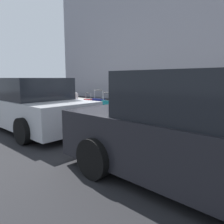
{
  "coord_description": "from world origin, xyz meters",
  "views": [
    {
      "loc": [
        -5.17,
        4.9,
        1.55
      ],
      "look_at": [
        -0.62,
        0.05,
        0.51
      ],
      "focal_mm": 34.7,
      "sensor_mm": 36.0,
      "label": 1
    }
  ],
  "objects_px": {
    "parked_car_silver_1": "(31,105)",
    "parked_car_charcoal_0": "(215,135)",
    "suitcase_teal_1": "(195,121)",
    "suitcase_red_10": "(88,107)",
    "suitcase_black_5": "(137,114)",
    "fire_hydrant": "(76,102)",
    "suitcase_red_3": "(163,118)",
    "suitcase_maroon_7": "(115,109)",
    "suitcase_navy_2": "(178,116)",
    "suitcase_olive_6": "(128,109)",
    "bollard_post": "(62,103)",
    "suitcase_silver_4": "(148,117)",
    "suitcase_maroon_0": "(214,122)",
    "suitcase_navy_9": "(99,107)",
    "suitcase_teal_8": "(107,109)"
  },
  "relations": [
    {
      "from": "suitcase_black_5",
      "to": "suitcase_navy_9",
      "type": "xyz_separation_m",
      "value": [
        1.86,
        -0.11,
        0.03
      ]
    },
    {
      "from": "suitcase_olive_6",
      "to": "fire_hydrant",
      "type": "bearing_deg",
      "value": 1.47
    },
    {
      "from": "suitcase_teal_1",
      "to": "suitcase_red_10",
      "type": "distance_m",
      "value": 4.13
    },
    {
      "from": "suitcase_teal_8",
      "to": "suitcase_navy_9",
      "type": "bearing_deg",
      "value": -5.76
    },
    {
      "from": "suitcase_red_10",
      "to": "fire_hydrant",
      "type": "xyz_separation_m",
      "value": [
        0.86,
        -0.05,
        0.13
      ]
    },
    {
      "from": "suitcase_maroon_7",
      "to": "suitcase_teal_1",
      "type": "bearing_deg",
      "value": -177.79
    },
    {
      "from": "suitcase_teal_1",
      "to": "suitcase_silver_4",
      "type": "xyz_separation_m",
      "value": [
        1.41,
        0.04,
        -0.05
      ]
    },
    {
      "from": "suitcase_navy_9",
      "to": "suitcase_teal_8",
      "type": "bearing_deg",
      "value": 174.24
    },
    {
      "from": "suitcase_red_3",
      "to": "suitcase_black_5",
      "type": "relative_size",
      "value": 0.97
    },
    {
      "from": "suitcase_olive_6",
      "to": "parked_car_charcoal_0",
      "type": "xyz_separation_m",
      "value": [
        -3.52,
        2.47,
        0.25
      ]
    },
    {
      "from": "suitcase_black_5",
      "to": "suitcase_teal_8",
      "type": "relative_size",
      "value": 0.96
    },
    {
      "from": "suitcase_teal_1",
      "to": "bollard_post",
      "type": "height_order",
      "value": "suitcase_teal_1"
    },
    {
      "from": "suitcase_silver_4",
      "to": "suitcase_teal_8",
      "type": "bearing_deg",
      "value": -0.04
    },
    {
      "from": "suitcase_navy_9",
      "to": "suitcase_red_10",
      "type": "relative_size",
      "value": 1.14
    },
    {
      "from": "suitcase_maroon_0",
      "to": "suitcase_silver_4",
      "type": "distance_m",
      "value": 1.92
    },
    {
      "from": "suitcase_teal_8",
      "to": "fire_hydrant",
      "type": "distance_m",
      "value": 1.82
    },
    {
      "from": "suitcase_silver_4",
      "to": "suitcase_maroon_7",
      "type": "xyz_separation_m",
      "value": [
        1.31,
        0.07,
        0.11
      ]
    },
    {
      "from": "suitcase_silver_4",
      "to": "bollard_post",
      "type": "height_order",
      "value": "bollard_post"
    },
    {
      "from": "suitcase_maroon_0",
      "to": "bollard_post",
      "type": "distance_m",
      "value": 6.27
    },
    {
      "from": "suitcase_olive_6",
      "to": "parked_car_charcoal_0",
      "type": "bearing_deg",
      "value": 144.95
    },
    {
      "from": "suitcase_teal_1",
      "to": "suitcase_maroon_7",
      "type": "distance_m",
      "value": 2.72
    },
    {
      "from": "fire_hydrant",
      "to": "parked_car_charcoal_0",
      "type": "height_order",
      "value": "parked_car_charcoal_0"
    },
    {
      "from": "suitcase_teal_8",
      "to": "suitcase_navy_9",
      "type": "xyz_separation_m",
      "value": [
        0.5,
        -0.05,
        0.02
      ]
    },
    {
      "from": "suitcase_red_3",
      "to": "suitcase_silver_4",
      "type": "height_order",
      "value": "suitcase_red_3"
    },
    {
      "from": "suitcase_black_5",
      "to": "suitcase_teal_8",
      "type": "distance_m",
      "value": 1.37
    },
    {
      "from": "suitcase_black_5",
      "to": "parked_car_charcoal_0",
      "type": "bearing_deg",
      "value": 142.74
    },
    {
      "from": "suitcase_maroon_0",
      "to": "parked_car_silver_1",
      "type": "relative_size",
      "value": 0.17
    },
    {
      "from": "parked_car_charcoal_0",
      "to": "suitcase_red_10",
      "type": "bearing_deg",
      "value": -23.48
    },
    {
      "from": "suitcase_navy_2",
      "to": "parked_car_charcoal_0",
      "type": "relative_size",
      "value": 0.21
    },
    {
      "from": "suitcase_maroon_0",
      "to": "parked_car_charcoal_0",
      "type": "xyz_separation_m",
      "value": [
        -0.76,
        2.38,
        0.29
      ]
    },
    {
      "from": "suitcase_red_3",
      "to": "suitcase_olive_6",
      "type": "height_order",
      "value": "suitcase_olive_6"
    },
    {
      "from": "suitcase_teal_1",
      "to": "bollard_post",
      "type": "bearing_deg",
      "value": 1.86
    },
    {
      "from": "suitcase_navy_2",
      "to": "suitcase_teal_1",
      "type": "bearing_deg",
      "value": 176.81
    },
    {
      "from": "suitcase_teal_1",
      "to": "suitcase_black_5",
      "type": "height_order",
      "value": "suitcase_black_5"
    },
    {
      "from": "parked_car_silver_1",
      "to": "parked_car_charcoal_0",
      "type": "bearing_deg",
      "value": 180.0
    },
    {
      "from": "suitcase_red_3",
      "to": "suitcase_maroon_7",
      "type": "bearing_deg",
      "value": 4.47
    },
    {
      "from": "suitcase_maroon_0",
      "to": "suitcase_olive_6",
      "type": "bearing_deg",
      "value": -1.89
    },
    {
      "from": "suitcase_olive_6",
      "to": "bollard_post",
      "type": "distance_m",
      "value": 3.52
    },
    {
      "from": "suitcase_silver_4",
      "to": "suitcase_maroon_0",
      "type": "bearing_deg",
      "value": 179.4
    },
    {
      "from": "suitcase_navy_2",
      "to": "fire_hydrant",
      "type": "height_order",
      "value": "suitcase_navy_2"
    },
    {
      "from": "fire_hydrant",
      "to": "parked_car_silver_1",
      "type": "distance_m",
      "value": 2.57
    },
    {
      "from": "suitcase_silver_4",
      "to": "suitcase_red_10",
      "type": "xyz_separation_m",
      "value": [
        2.73,
        0.05,
        0.05
      ]
    },
    {
      "from": "suitcase_black_5",
      "to": "suitcase_olive_6",
      "type": "bearing_deg",
      "value": -16.33
    },
    {
      "from": "suitcase_navy_2",
      "to": "suitcase_olive_6",
      "type": "bearing_deg",
      "value": -0.23
    },
    {
      "from": "suitcase_black_5",
      "to": "parked_car_silver_1",
      "type": "distance_m",
      "value": 3.27
    },
    {
      "from": "suitcase_navy_9",
      "to": "parked_car_charcoal_0",
      "type": "height_order",
      "value": "parked_car_charcoal_0"
    },
    {
      "from": "suitcase_silver_4",
      "to": "suitcase_navy_9",
      "type": "relative_size",
      "value": 0.57
    },
    {
      "from": "suitcase_red_3",
      "to": "suitcase_black_5",
      "type": "distance_m",
      "value": 0.87
    },
    {
      "from": "fire_hydrant",
      "to": "suitcase_red_10",
      "type": "bearing_deg",
      "value": 176.48
    },
    {
      "from": "suitcase_navy_2",
      "to": "suitcase_navy_9",
      "type": "height_order",
      "value": "same"
    }
  ]
}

